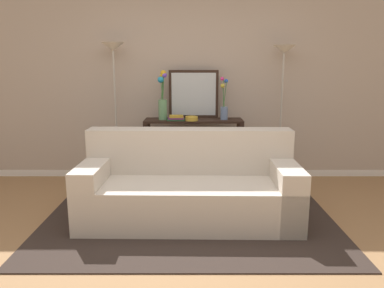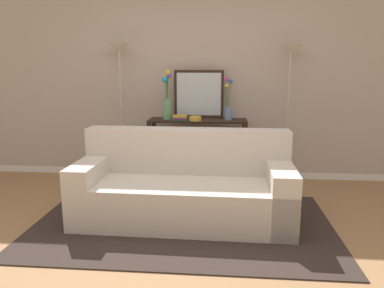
{
  "view_description": "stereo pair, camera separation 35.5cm",
  "coord_description": "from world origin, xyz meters",
  "views": [
    {
      "loc": [
        0.08,
        -2.66,
        1.51
      ],
      "look_at": [
        0.08,
        1.39,
        0.65
      ],
      "focal_mm": 34.44,
      "sensor_mm": 36.0,
      "label": 1
    },
    {
      "loc": [
        0.44,
        -2.65,
        1.51
      ],
      "look_at": [
        0.08,
        1.39,
        0.65
      ],
      "focal_mm": 34.44,
      "sensor_mm": 36.0,
      "label": 2
    }
  ],
  "objects": [
    {
      "name": "book_row_under_console",
      "position": [
        -0.25,
        2.0,
        0.06
      ],
      "size": [
        0.34,
        0.18,
        0.13
      ],
      "color": "gold",
      "rests_on": "ground"
    },
    {
      "name": "book_stack",
      "position": [
        -0.12,
        1.92,
        0.88
      ],
      "size": [
        0.22,
        0.16,
        0.06
      ],
      "color": "#236033",
      "rests_on": "console_table"
    },
    {
      "name": "back_wall",
      "position": [
        0.0,
        2.37,
        1.46
      ],
      "size": [
        12.0,
        0.15,
        2.93
      ],
      "color": "white",
      "rests_on": "ground"
    },
    {
      "name": "fruit_bowl",
      "position": [
        0.08,
        1.89,
        0.88
      ],
      "size": [
        0.16,
        0.16,
        0.05
      ],
      "color": "gold",
      "rests_on": "console_table"
    },
    {
      "name": "wall_mirror",
      "position": [
        0.11,
        2.16,
        1.16
      ],
      "size": [
        0.64,
        0.02,
        0.62
      ],
      "color": "black",
      "rests_on": "console_table"
    },
    {
      "name": "ground_plane",
      "position": [
        0.0,
        0.0,
        -0.01
      ],
      "size": [
        16.0,
        16.0,
        0.02
      ],
      "primitive_type": "cube",
      "color": "#9E754C"
    },
    {
      "name": "vase_tall_flowers",
      "position": [
        -0.29,
        1.98,
        1.09
      ],
      "size": [
        0.11,
        0.14,
        0.62
      ],
      "color": "#669E6B",
      "rests_on": "console_table"
    },
    {
      "name": "console_table",
      "position": [
        0.1,
        2.0,
        0.58
      ],
      "size": [
        1.25,
        0.37,
        0.85
      ],
      "color": "black",
      "rests_on": "ground"
    },
    {
      "name": "floor_lamp_right",
      "position": [
        1.23,
        2.05,
        1.39
      ],
      "size": [
        0.28,
        0.28,
        1.77
      ],
      "color": "#B7B2A8",
      "rests_on": "ground"
    },
    {
      "name": "floor_lamp_left",
      "position": [
        -0.9,
        2.05,
        1.42
      ],
      "size": [
        0.28,
        0.28,
        1.8
      ],
      "color": "#B7B2A8",
      "rests_on": "ground"
    },
    {
      "name": "vase_short_flowers",
      "position": [
        0.49,
        1.99,
        1.02
      ],
      "size": [
        0.1,
        0.1,
        0.54
      ],
      "color": "#6B84AD",
      "rests_on": "console_table"
    },
    {
      "name": "couch",
      "position": [
        0.06,
        0.83,
        0.32
      ],
      "size": [
        2.11,
        0.9,
        0.88
      ],
      "color": "beige",
      "rests_on": "ground"
    },
    {
      "name": "area_rug",
      "position": [
        0.06,
        0.67,
        0.01
      ],
      "size": [
        2.87,
        1.75,
        0.01
      ],
      "color": "#332823",
      "rests_on": "ground"
    }
  ]
}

